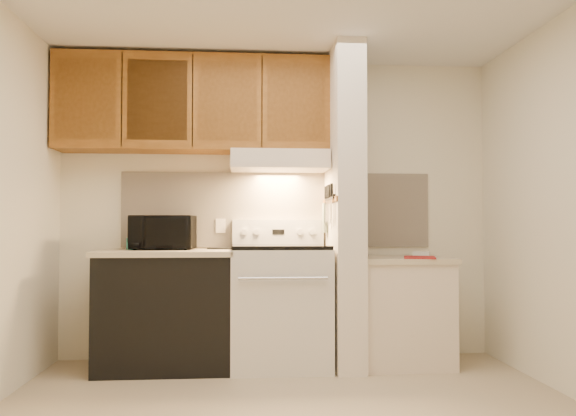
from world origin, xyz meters
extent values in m
cube|color=white|center=(0.00, 1.50, 1.25)|extent=(3.60, 2.50, 0.02)
cube|color=#F8E5CC|center=(0.00, 1.49, 1.24)|extent=(2.60, 0.02, 0.63)
cube|color=silver|center=(0.00, 1.16, 0.46)|extent=(0.76, 0.65, 0.92)
cube|color=black|center=(0.00, 0.84, 0.50)|extent=(0.50, 0.01, 0.30)
cylinder|color=silver|center=(0.00, 0.80, 0.72)|extent=(0.65, 0.02, 0.02)
cube|color=black|center=(0.00, 1.16, 0.94)|extent=(0.74, 0.64, 0.03)
cube|color=silver|center=(0.00, 1.44, 1.05)|extent=(0.76, 0.08, 0.20)
cube|color=black|center=(0.00, 1.40, 1.05)|extent=(0.10, 0.01, 0.04)
cylinder|color=silver|center=(-0.28, 1.40, 1.05)|extent=(0.05, 0.02, 0.05)
cylinder|color=silver|center=(-0.18, 1.40, 1.05)|extent=(0.05, 0.02, 0.05)
cylinder|color=silver|center=(0.18, 1.40, 1.05)|extent=(0.05, 0.02, 0.05)
cylinder|color=silver|center=(0.28, 1.40, 1.05)|extent=(0.05, 0.02, 0.05)
cube|color=black|center=(-0.88, 1.17, 0.43)|extent=(1.00, 0.63, 0.87)
cube|color=beige|center=(-0.88, 1.17, 0.89)|extent=(1.04, 0.67, 0.04)
cube|color=black|center=(-0.48, 1.33, 0.92)|extent=(0.21, 0.13, 0.01)
cylinder|color=#206E65|center=(-1.17, 1.29, 0.96)|extent=(0.11, 0.11, 0.09)
cube|color=beige|center=(-0.48, 1.48, 1.10)|extent=(0.08, 0.01, 0.12)
imported|color=black|center=(-0.93, 1.31, 1.05)|extent=(0.51, 0.35, 0.27)
cube|color=white|center=(0.51, 1.15, 1.25)|extent=(0.22, 0.70, 2.50)
cube|color=#925921|center=(0.39, 1.15, 1.30)|extent=(0.01, 0.70, 0.04)
cube|color=black|center=(0.39, 1.10, 1.32)|extent=(0.02, 0.42, 0.04)
cube|color=silver|center=(0.38, 0.94, 1.22)|extent=(0.01, 0.03, 0.16)
cylinder|color=black|center=(0.38, 0.94, 1.37)|extent=(0.02, 0.02, 0.10)
cube|color=silver|center=(0.38, 1.01, 1.21)|extent=(0.01, 0.04, 0.18)
cylinder|color=black|center=(0.38, 1.03, 1.37)|extent=(0.02, 0.02, 0.10)
cube|color=silver|center=(0.38, 1.11, 1.20)|extent=(0.01, 0.04, 0.20)
cylinder|color=black|center=(0.38, 1.10, 1.37)|extent=(0.02, 0.02, 0.10)
cube|color=silver|center=(0.38, 1.18, 1.22)|extent=(0.01, 0.04, 0.16)
cylinder|color=black|center=(0.38, 1.17, 1.37)|extent=(0.02, 0.02, 0.10)
cube|color=silver|center=(0.38, 1.26, 1.21)|extent=(0.01, 0.04, 0.18)
cylinder|color=black|center=(0.38, 1.26, 1.37)|extent=(0.02, 0.02, 0.10)
cube|color=gray|center=(0.38, 1.32, 1.16)|extent=(0.03, 0.10, 0.24)
cube|color=beige|center=(0.97, 1.15, 0.40)|extent=(0.70, 0.60, 0.81)
cube|color=beige|center=(0.97, 1.15, 0.83)|extent=(0.74, 0.64, 0.04)
cube|color=#A41E1D|center=(1.07, 1.00, 0.86)|extent=(0.31, 0.37, 0.01)
cube|color=white|center=(1.19, 1.33, 0.87)|extent=(0.16, 0.14, 0.04)
cube|color=beige|center=(0.00, 1.28, 1.62)|extent=(0.78, 0.44, 0.15)
cube|color=beige|center=(0.00, 1.07, 1.58)|extent=(0.78, 0.04, 0.06)
cube|color=#925921|center=(-0.69, 1.32, 2.08)|extent=(2.18, 0.33, 0.77)
cube|color=#925921|center=(-1.51, 1.17, 2.08)|extent=(0.46, 0.01, 0.63)
cube|color=black|center=(-1.23, 1.16, 2.08)|extent=(0.01, 0.01, 0.73)
cube|color=#925921|center=(-0.96, 1.17, 2.08)|extent=(0.46, 0.01, 0.63)
cube|color=black|center=(-0.69, 1.16, 2.08)|extent=(0.01, 0.01, 0.73)
cube|color=#925921|center=(-0.42, 1.17, 2.08)|extent=(0.46, 0.01, 0.63)
cube|color=black|center=(-0.14, 1.16, 2.08)|extent=(0.01, 0.01, 0.73)
cube|color=#925921|center=(0.13, 1.17, 2.08)|extent=(0.46, 0.01, 0.63)
camera|label=1|loc=(-0.28, -3.25, 1.09)|focal=35.00mm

